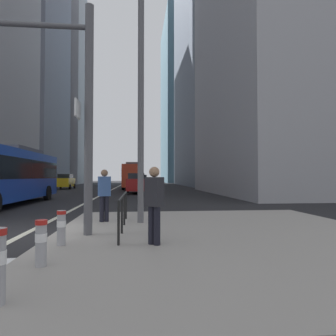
% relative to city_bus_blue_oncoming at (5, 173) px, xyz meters
% --- Properties ---
extents(ground_plane, '(160.00, 160.00, 0.00)m').
position_rel_city_bus_blue_oncoming_xyz_m(ground_plane, '(4.17, 11.40, -1.84)').
color(ground_plane, black).
extents(median_island, '(9.00, 10.00, 0.15)m').
position_rel_city_bus_blue_oncoming_xyz_m(median_island, '(9.67, -9.60, -1.76)').
color(median_island, gray).
rests_on(median_island, ground).
extents(lane_centre_line, '(0.20, 80.00, 0.01)m').
position_rel_city_bus_blue_oncoming_xyz_m(lane_centre_line, '(4.17, 21.40, -1.83)').
color(lane_centre_line, beige).
rests_on(lane_centre_line, ground).
extents(office_tower_left_mid, '(11.65, 16.05, 53.32)m').
position_rel_city_bus_blue_oncoming_xyz_m(office_tower_left_mid, '(-11.83, 34.31, 24.82)').
color(office_tower_left_mid, slate).
rests_on(office_tower_left_mid, ground).
extents(office_tower_left_far, '(13.44, 18.43, 44.34)m').
position_rel_city_bus_blue_oncoming_xyz_m(office_tower_left_far, '(-11.83, 54.52, 20.34)').
color(office_tower_left_far, '#9E9EA3').
rests_on(office_tower_left_far, ground).
extents(office_tower_right_mid, '(11.60, 24.33, 46.27)m').
position_rel_city_bus_blue_oncoming_xyz_m(office_tower_right_mid, '(21.17, 36.12, 21.30)').
color(office_tower_right_mid, slate).
rests_on(office_tower_right_mid, ground).
extents(office_tower_right_far, '(13.56, 22.84, 44.58)m').
position_rel_city_bus_blue_oncoming_xyz_m(office_tower_right_far, '(21.17, 64.19, 20.45)').
color(office_tower_right_far, slate).
rests_on(office_tower_right_far, ground).
extents(city_bus_blue_oncoming, '(2.78, 12.16, 3.40)m').
position_rel_city_bus_blue_oncoming_xyz_m(city_bus_blue_oncoming, '(0.00, 0.00, 0.00)').
color(city_bus_blue_oncoming, '#14389E').
rests_on(city_bus_blue_oncoming, ground).
extents(city_bus_red_receding, '(2.88, 10.68, 3.40)m').
position_rel_city_bus_blue_oncoming_xyz_m(city_bus_red_receding, '(6.83, 22.56, -0.00)').
color(city_bus_red_receding, red).
rests_on(city_bus_red_receding, ground).
extents(car_oncoming_mid, '(2.09, 4.33, 1.94)m').
position_rel_city_bus_blue_oncoming_xyz_m(car_oncoming_mid, '(-2.10, 22.51, -0.85)').
color(car_oncoming_mid, gold).
rests_on(car_oncoming_mid, ground).
extents(car_receding_near, '(2.11, 4.37, 1.94)m').
position_rel_city_bus_blue_oncoming_xyz_m(car_receding_near, '(8.24, 41.33, -0.85)').
color(car_receding_near, '#232838').
rests_on(car_receding_near, ground).
extents(car_receding_far, '(2.09, 4.51, 1.94)m').
position_rel_city_bus_blue_oncoming_xyz_m(car_receding_far, '(7.22, 11.30, -0.85)').
color(car_receding_far, maroon).
rests_on(car_receding_far, ground).
extents(traffic_signal_gantry, '(6.42, 0.65, 6.00)m').
position_rel_city_bus_blue_oncoming_xyz_m(traffic_signal_gantry, '(3.96, -9.48, 2.29)').
color(traffic_signal_gantry, '#515156').
rests_on(traffic_signal_gantry, median_island).
extents(street_lamp_post, '(5.50, 0.32, 8.00)m').
position_rel_city_bus_blue_oncoming_xyz_m(street_lamp_post, '(7.47, -7.60, 3.45)').
color(street_lamp_post, '#56565B').
rests_on(street_lamp_post, median_island).
extents(bollard_left, '(0.20, 0.20, 0.77)m').
position_rel_city_bus_blue_oncoming_xyz_m(bollard_left, '(5.78, -12.11, -1.25)').
color(bollard_left, '#99999E').
rests_on(bollard_left, median_island).
extents(bollard_right, '(0.20, 0.20, 0.75)m').
position_rel_city_bus_blue_oncoming_xyz_m(bollard_right, '(5.73, -10.59, -1.26)').
color(bollard_right, '#99999E').
rests_on(bollard_right, median_island).
extents(pedestrian_railing, '(0.06, 4.09, 0.98)m').
position_rel_city_bus_blue_oncoming_xyz_m(pedestrian_railing, '(6.97, -8.70, -0.97)').
color(pedestrian_railing, black).
rests_on(pedestrian_railing, median_island).
extents(pedestrian_waiting, '(0.44, 0.35, 1.73)m').
position_rel_city_bus_blue_oncoming_xyz_m(pedestrian_waiting, '(6.27, -7.28, -0.72)').
color(pedestrian_waiting, black).
rests_on(pedestrian_waiting, median_island).
extents(pedestrian_walking, '(0.44, 0.44, 1.72)m').
position_rel_city_bus_blue_oncoming_xyz_m(pedestrian_walking, '(7.75, -10.73, -0.73)').
color(pedestrian_walking, black).
rests_on(pedestrian_walking, median_island).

